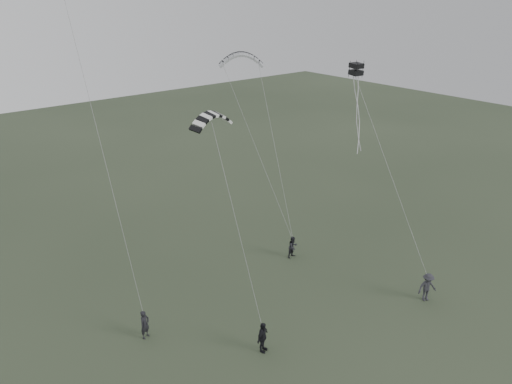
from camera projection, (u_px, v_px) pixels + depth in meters
ground at (300, 329)px, 29.85m from camera, size 140.00×140.00×0.00m
flyer_left at (145, 324)px, 28.81m from camera, size 0.76×0.63×1.77m
flyer_right at (293, 247)px, 37.47m from camera, size 0.87×0.70×1.69m
flyer_center at (263, 337)px, 27.68m from camera, size 1.19×0.84×1.87m
flyer_far at (427, 287)px, 32.21m from camera, size 1.46×1.18×1.97m
kite_pale_large at (241, 55)px, 38.54m from camera, size 3.42×2.79×1.57m
kite_striped at (211, 114)px, 26.30m from camera, size 2.81×1.41×1.20m
kite_box at (356, 69)px, 31.57m from camera, size 0.79×0.83×0.78m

